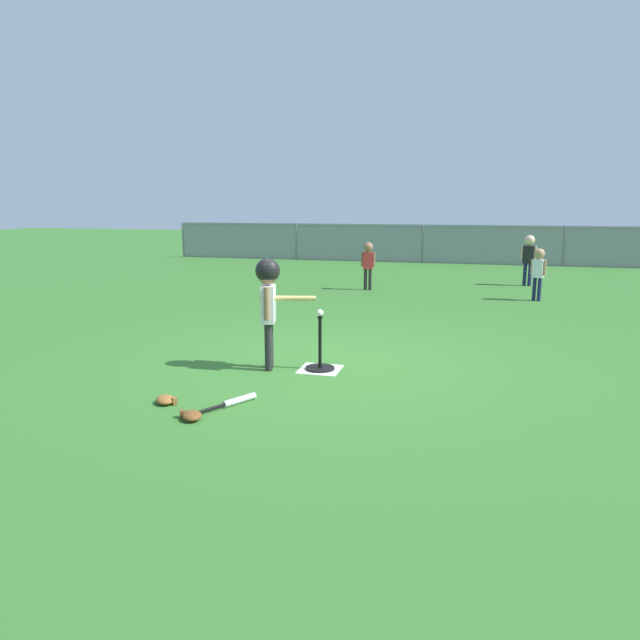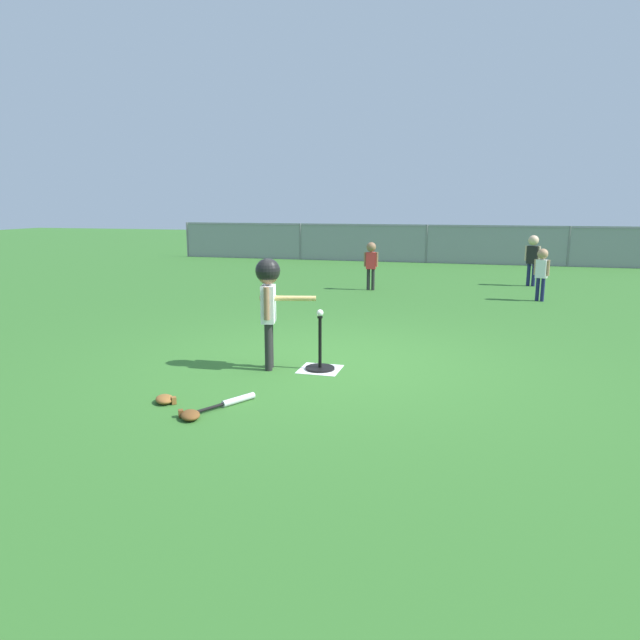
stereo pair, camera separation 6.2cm
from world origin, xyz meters
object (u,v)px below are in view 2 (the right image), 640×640
batter_child (269,291)px  glove_near_bats (165,399)px  batting_tee (320,362)px  glove_by_plate (190,415)px  fielder_deep_center (542,268)px  spare_bat_silver (232,402)px  baseball_on_tee (320,313)px  fielder_near_right (533,254)px  fielder_deep_left (371,259)px

batter_child → glove_near_bats: size_ratio=4.45×
batting_tee → glove_by_plate: 1.83m
batting_tee → fielder_deep_center: bearing=63.1°
fielder_deep_center → glove_near_bats: (-3.81, -6.80, -0.59)m
spare_bat_silver → glove_near_bats: bearing=-169.2°
batter_child → baseball_on_tee: bearing=13.0°
baseball_on_tee → glove_near_bats: baseball_on_tee is taller
baseball_on_tee → fielder_deep_center: (2.74, 5.39, -0.00)m
baseball_on_tee → fielder_near_right: 7.93m
spare_bat_silver → glove_by_plate: (-0.20, -0.42, 0.01)m
fielder_near_right → baseball_on_tee: bearing=-110.2°
fielder_near_right → spare_bat_silver: 9.33m
fielder_deep_center → fielder_near_right: fielder_near_right is taller
baseball_on_tee → glove_by_plate: baseball_on_tee is taller
fielder_near_right → glove_near_bats: 9.66m
batting_tee → spare_bat_silver: size_ratio=0.93×
batter_child → spare_bat_silver: batter_child is taller
fielder_deep_center → fielder_deep_left: bearing=170.7°
batting_tee → batter_child: batter_child is taller
baseball_on_tee → glove_near_bats: 1.87m
spare_bat_silver → glove_near_bats: glove_near_bats is taller
fielder_deep_left → batter_child: bearing=-90.0°
spare_bat_silver → fielder_deep_center: bearing=64.4°
batting_tee → fielder_deep_center: fielder_deep_center is taller
fielder_near_right → spare_bat_silver: (-3.21, -8.73, -0.68)m
fielder_deep_left → spare_bat_silver: bearing=-89.5°
fielder_deep_center → fielder_deep_left: fielder_deep_left is taller
batter_child → fielder_deep_center: (3.27, 5.51, -0.24)m
baseball_on_tee → fielder_near_right: (2.74, 7.44, 0.08)m
batter_child → fielder_near_right: bearing=66.6°
batting_tee → fielder_near_right: 7.96m
spare_bat_silver → glove_by_plate: size_ratio=2.34×
batter_child → glove_near_bats: (-0.54, -1.28, -0.83)m
fielder_near_right → glove_by_plate: (-3.41, -9.15, -0.67)m
baseball_on_tee → fielder_deep_center: fielder_deep_center is taller
spare_bat_silver → fielder_near_right: bearing=69.8°
fielder_deep_center → spare_bat_silver: fielder_deep_center is taller
batting_tee → fielder_deep_center: size_ratio=0.61×
batting_tee → baseball_on_tee: (0.00, 0.00, 0.54)m
fielder_deep_center → fielder_near_right: (0.00, 2.05, 0.09)m
glove_by_plate → spare_bat_silver: bearing=64.5°
fielder_deep_center → batter_child: bearing=-120.7°
batter_child → fielder_near_right: batter_child is taller
batting_tee → glove_by_plate: batting_tee is taller
batting_tee → baseball_on_tee: size_ratio=7.98×
spare_bat_silver → fielder_deep_left: bearing=90.5°
fielder_deep_left → fielder_near_right: size_ratio=0.90×
glove_by_plate → glove_near_bats: same height
fielder_near_right → glove_near_bats: size_ratio=4.06×
fielder_deep_center → fielder_deep_left: (-3.27, 0.53, 0.02)m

